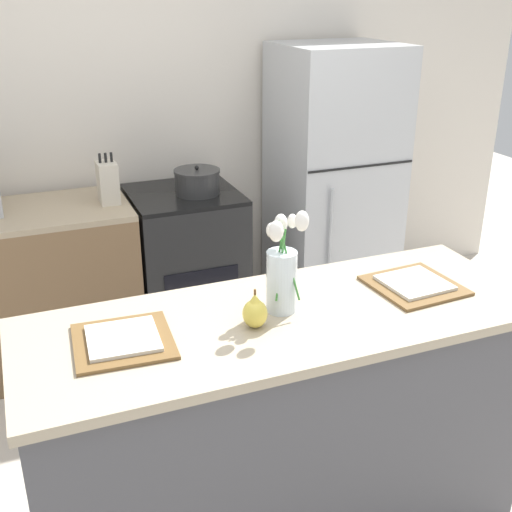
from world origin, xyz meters
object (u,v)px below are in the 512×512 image
object	(u,v)px
flower_vase	(282,271)
cooking_pot	(197,182)
refrigerator	(333,186)
stove_range	(187,266)
pear_figurine	(255,312)
knife_block	(108,182)
plate_setting_right	(414,285)
plate_setting_left	(123,340)

from	to	relation	value
flower_vase	cooking_pot	world-z (taller)	flower_vase
refrigerator	stove_range	bearing A→B (deg)	-179.96
pear_figurine	cooking_pot	xyz separation A→B (m)	(0.29, 1.59, -0.03)
stove_range	knife_block	size ratio (longest dim) A/B	3.35
stove_range	flower_vase	bearing A→B (deg)	-93.34
flower_vase	plate_setting_right	distance (m)	0.55
refrigerator	pear_figurine	size ratio (longest dim) A/B	12.34
pear_figurine	plate_setting_left	size ratio (longest dim) A/B	0.42
stove_range	knife_block	world-z (taller)	knife_block
pear_figurine	cooking_pot	size ratio (longest dim) A/B	0.53
pear_figurine	knife_block	world-z (taller)	knife_block
refrigerator	flower_vase	size ratio (longest dim) A/B	4.41
plate_setting_right	knife_block	xyz separation A→B (m)	(-0.86, 1.55, 0.06)
stove_range	knife_block	bearing A→B (deg)	-176.30
stove_range	pear_figurine	world-z (taller)	pear_figurine
flower_vase	knife_block	xyz separation A→B (m)	(-0.32, 1.54, -0.08)
plate_setting_left	cooking_pot	size ratio (longest dim) A/B	1.27
refrigerator	knife_block	bearing A→B (deg)	-178.84
refrigerator	flower_vase	distance (m)	1.90
plate_setting_right	knife_block	world-z (taller)	knife_block
plate_setting_right	refrigerator	bearing A→B (deg)	72.18
refrigerator	knife_block	distance (m)	1.38
stove_range	refrigerator	size ratio (longest dim) A/B	0.54
plate_setting_left	refrigerator	bearing A→B (deg)	44.80
stove_range	plate_setting_left	xyz separation A→B (m)	(-0.64, -1.58, 0.50)
plate_setting_left	flower_vase	bearing A→B (deg)	1.64
flower_vase	pear_figurine	size ratio (longest dim) A/B	2.80
pear_figurine	plate_setting_left	distance (m)	0.43
flower_vase	plate_setting_left	bearing A→B (deg)	-178.36
plate_setting_right	flower_vase	bearing A→B (deg)	178.31
refrigerator	cooking_pot	bearing A→B (deg)	-176.78
stove_range	plate_setting_left	bearing A→B (deg)	-112.11
plate_setting_left	cooking_pot	bearing A→B (deg)	65.10
pear_figurine	stove_range	bearing A→B (deg)	82.40
flower_vase	cooking_pot	size ratio (longest dim) A/B	1.48
refrigerator	cooking_pot	xyz separation A→B (m)	(-0.88, -0.05, 0.14)
cooking_pot	knife_block	distance (m)	0.49
refrigerator	plate_setting_right	distance (m)	1.66
stove_range	pear_figurine	bearing A→B (deg)	-97.60
flower_vase	knife_block	bearing A→B (deg)	101.93
flower_vase	pear_figurine	distance (m)	0.17
refrigerator	cooking_pot	size ratio (longest dim) A/B	6.53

